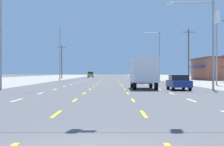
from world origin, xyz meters
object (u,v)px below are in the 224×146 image
at_px(sedan_far_right_nearest, 177,82).
at_px(suv_far_right_mid, 145,76).
at_px(streetlight_right_row_0, 206,37).
at_px(box_truck_inner_right_near, 142,71).
at_px(suv_far_left_far, 89,75).
at_px(pole_sign_right_row_1, 215,30).
at_px(streetlight_left_row_1, 60,50).
at_px(hatchback_far_right_midfar, 139,76).
at_px(streetlight_left_row_0, 5,30).
at_px(streetlight_right_row_1, 156,53).

xyz_separation_m(sedan_far_right_nearest, suv_far_right_mid, (-0.01, 33.11, 0.27)).
distance_m(suv_far_right_mid, streetlight_right_row_0, 33.51).
bearing_deg(streetlight_right_row_0, box_truck_inner_right_near, 158.31).
height_order(suv_far_right_mid, streetlight_right_row_0, streetlight_right_row_0).
xyz_separation_m(suv_far_right_mid, suv_far_left_far, (-13.83, 61.99, 0.00)).
xyz_separation_m(suv_far_right_mid, pole_sign_right_row_1, (7.70, -18.65, 6.37)).
bearing_deg(streetlight_left_row_1, pole_sign_right_row_1, -46.92).
bearing_deg(pole_sign_right_row_1, box_truck_inner_right_near, -131.77).
relative_size(box_truck_inner_right_near, streetlight_left_row_1, 0.66).
relative_size(suv_far_right_mid, pole_sign_right_row_1, 0.50).
bearing_deg(hatchback_far_right_midfar, streetlight_left_row_1, -146.66).
distance_m(streetlight_left_row_0, streetlight_left_row_1, 40.36).
relative_size(suv_far_right_mid, streetlight_left_row_0, 0.51).
xyz_separation_m(hatchback_far_right_midfar, streetlight_right_row_0, (2.50, -51.39, 4.30)).
distance_m(hatchback_far_right_midfar, streetlight_right_row_0, 51.64).
relative_size(sedan_far_right_nearest, pole_sign_right_row_1, 0.46).
distance_m(pole_sign_right_row_1, streetlight_right_row_0, 15.48).
height_order(suv_far_right_mid, streetlight_left_row_1, streetlight_left_row_1).
height_order(pole_sign_right_row_1, streetlight_left_row_0, pole_sign_right_row_1).
distance_m(sedan_far_right_nearest, box_truck_inner_right_near, 4.06).
relative_size(pole_sign_right_row_1, streetlight_left_row_0, 1.02).
bearing_deg(streetlight_left_row_1, hatchback_far_right_midfar, 33.34).
xyz_separation_m(hatchback_far_right_midfar, pole_sign_right_row_1, (7.41, -36.90, 6.62)).
relative_size(suv_far_left_far, streetlight_left_row_0, 0.51).
relative_size(suv_far_left_far, pole_sign_right_row_1, 0.50).
bearing_deg(streetlight_right_row_0, suv_far_left_far, 99.91).
relative_size(hatchback_far_right_midfar, pole_sign_right_row_1, 0.40).
relative_size(box_truck_inner_right_near, pole_sign_right_row_1, 0.73).
distance_m(box_truck_inner_right_near, hatchback_far_right_midfar, 49.16).
height_order(suv_far_left_far, streetlight_right_row_0, streetlight_right_row_0).
relative_size(suv_far_left_far, streetlight_left_row_1, 0.45).
distance_m(suv_far_left_far, streetlight_left_row_1, 55.11).
distance_m(hatchback_far_right_midfar, suv_far_left_far, 45.97).
bearing_deg(pole_sign_right_row_1, suv_far_right_mid, 112.44).
bearing_deg(sedan_far_right_nearest, streetlight_right_row_1, 85.74).
bearing_deg(suv_far_left_far, streetlight_left_row_0, -91.55).
bearing_deg(hatchback_far_right_midfar, streetlight_left_row_0, -108.00).
bearing_deg(streetlight_right_row_0, sedan_far_right_nearest, 179.11).
relative_size(streetlight_right_row_0, streetlight_right_row_1, 0.86).
relative_size(streetlight_right_row_0, streetlight_left_row_1, 0.79).
bearing_deg(box_truck_inner_right_near, hatchback_far_right_midfar, 85.99).
relative_size(suv_far_right_mid, streetlight_right_row_0, 0.57).
bearing_deg(suv_far_right_mid, pole_sign_right_row_1, -67.56).
height_order(sedan_far_right_nearest, box_truck_inner_right_near, box_truck_inner_right_near).
xyz_separation_m(suv_far_right_mid, streetlight_left_row_0, (-16.40, -33.15, 4.67)).
distance_m(sedan_far_right_nearest, suv_far_left_far, 96.10).
xyz_separation_m(sedan_far_right_nearest, pole_sign_right_row_1, (7.69, 14.46, 6.64)).
height_order(box_truck_inner_right_near, hatchback_far_right_midfar, box_truck_inner_right_near).
bearing_deg(suv_far_right_mid, hatchback_far_right_midfar, 89.07).
height_order(suv_far_right_mid, hatchback_far_right_midfar, suv_far_right_mid).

